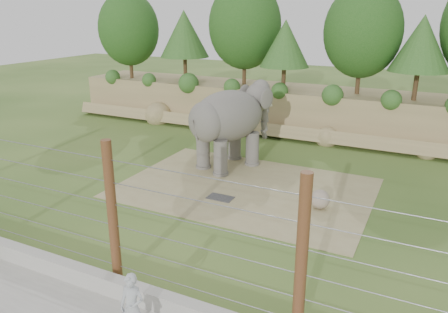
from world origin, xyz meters
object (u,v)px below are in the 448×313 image
at_px(elephant, 228,128).
at_px(stone_ball, 320,199).
at_px(zookeeper, 132,307).
at_px(barrier_fence, 112,214).

bearing_deg(elephant, stone_ball, -5.79).
height_order(elephant, zookeeper, elephant).
height_order(stone_ball, zookeeper, zookeeper).
bearing_deg(zookeeper, elephant, 97.87).
height_order(elephant, stone_ball, elephant).
distance_m(elephant, barrier_fence, 9.63).
distance_m(barrier_fence, zookeeper, 2.58).
height_order(stone_ball, barrier_fence, barrier_fence).
relative_size(barrier_fence, zookeeper, 12.74).
bearing_deg(barrier_fence, zookeeper, -41.86).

